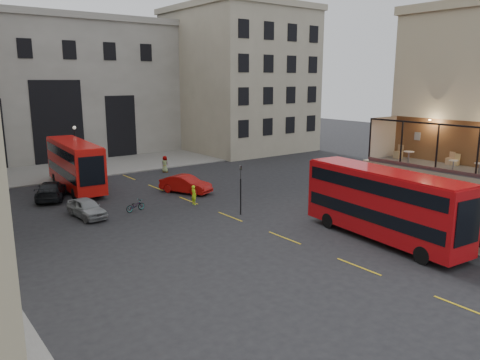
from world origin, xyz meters
TOP-DOWN VIEW (x-y plane):
  - ground at (0.00, 0.00)m, footprint 140.00×140.00m
  - host_building_main at (9.95, 0.00)m, footprint 7.26×11.40m
  - host_frontage at (6.50, 0.00)m, footprint 3.00×11.00m
  - cafe_floor at (6.50, 0.00)m, footprint 3.00×10.00m
  - gateway at (-5.00, 47.99)m, footprint 35.00×10.60m
  - building_right at (20.00, 39.97)m, footprint 16.60×18.60m
  - pavement_far at (-6.00, 38.00)m, footprint 40.00×12.00m
  - traffic_light_near at (-1.00, 12.00)m, footprint 0.16×0.20m
  - street_lamp_b at (-6.00, 34.00)m, footprint 0.36×0.36m
  - bus_near at (2.69, 1.96)m, footprint 3.70×11.64m
  - bus_far at (-8.13, 28.06)m, footprint 3.39×11.39m
  - car_a at (-10.56, 18.43)m, footprint 2.08×4.35m
  - car_b at (-0.74, 20.52)m, footprint 3.56×5.10m
  - car_c at (-11.06, 25.64)m, footprint 4.11×5.74m
  - bicycle at (-6.97, 17.77)m, footprint 1.74×0.88m
  - cyclist at (-2.29, 16.64)m, footprint 0.39×0.59m
  - pedestrian_b at (-7.77, 34.10)m, footprint 1.45×1.21m
  - pedestrian_c at (-5.39, 38.43)m, footprint 0.93×0.42m
  - pedestrian_d at (2.36, 30.13)m, footprint 0.93×1.06m
  - cafe_table_near at (5.52, -2.43)m, footprint 0.59×0.59m
  - cafe_table_mid at (5.54, -0.84)m, footprint 0.55×0.55m
  - cafe_table_far at (5.62, 2.30)m, footprint 0.68×0.68m
  - cafe_chair_b at (7.60, 0.49)m, footprint 0.48×0.48m
  - cafe_chair_c at (7.63, 0.11)m, footprint 0.39×0.39m
  - cafe_chair_d at (7.04, 4.03)m, footprint 0.52×0.52m

SIDE VIEW (x-z plane):
  - ground at x=0.00m, z-range 0.00..0.00m
  - pavement_far at x=-6.00m, z-range 0.00..0.12m
  - bicycle at x=-6.97m, z-range 0.00..0.87m
  - car_a at x=-10.56m, z-range 0.00..1.43m
  - car_c at x=-11.06m, z-range 0.00..1.54m
  - pedestrian_c at x=-5.39m, z-range 0.00..1.56m
  - car_b at x=-0.74m, z-range 0.00..1.60m
  - cyclist at x=-2.29m, z-range 0.00..1.62m
  - pedestrian_d at x=2.36m, z-range 0.00..1.83m
  - pedestrian_b at x=-7.77m, z-range 0.00..1.95m
  - host_frontage at x=6.50m, z-range 0.00..4.50m
  - street_lamp_b at x=-6.00m, z-range -0.27..5.06m
  - traffic_light_near at x=-1.00m, z-range 0.52..4.32m
  - bus_far at x=-8.13m, z-range 0.28..4.76m
  - bus_near at x=2.69m, z-range 0.28..4.85m
  - cafe_floor at x=6.50m, z-range 4.50..4.60m
  - cafe_chair_c at x=7.63m, z-range 4.45..5.21m
  - cafe_chair_b at x=7.60m, z-range 4.44..5.27m
  - cafe_chair_d at x=7.04m, z-range 4.41..5.37m
  - cafe_table_mid at x=5.54m, z-range 4.71..5.40m
  - cafe_table_near at x=5.52m, z-range 4.72..5.46m
  - cafe_table_far at x=5.62m, z-range 4.74..5.59m
  - host_building_main at x=9.95m, z-range 0.24..15.34m
  - gateway at x=-5.00m, z-range 0.39..18.39m
  - building_right at x=20.00m, z-range 0.39..20.39m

